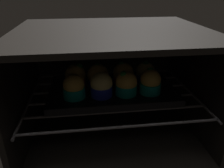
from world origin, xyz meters
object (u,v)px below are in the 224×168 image
at_px(muffin_row1_col1, 98,76).
at_px(muffin_row1_col3, 145,74).
at_px(baking_tray, 112,91).
at_px(muffin_row1_col0, 76,77).
at_px(muffin_row0_col0, 74,87).
at_px(muffin_row0_col1, 101,86).
at_px(muffin_row0_col3, 150,82).
at_px(muffin_row1_col2, 123,75).
at_px(muffin_row0_col2, 126,84).

bearing_deg(muffin_row1_col1, muffin_row1_col3, 2.16).
distance_m(baking_tray, muffin_row1_col0, 0.13).
distance_m(muffin_row0_col0, muffin_row1_col0, 0.08).
distance_m(muffin_row0_col1, muffin_row0_col3, 0.16).
height_order(muffin_row0_col1, muffin_row1_col0, muffin_row1_col0).
height_order(muffin_row0_col1, muffin_row0_col3, muffin_row0_col3).
xyz_separation_m(muffin_row0_col1, muffin_row0_col3, (0.16, 0.00, 0.00)).
bearing_deg(muffin_row1_col2, baking_tray, -139.61).
bearing_deg(muffin_row1_col3, muffin_row0_col0, -161.44).
bearing_deg(muffin_row0_col0, muffin_row1_col3, 18.56).
distance_m(baking_tray, muffin_row0_col2, 0.07).
distance_m(muffin_row1_col1, muffin_row1_col3, 0.17).
distance_m(muffin_row0_col0, muffin_row0_col3, 0.25).
xyz_separation_m(muffin_row1_col0, muffin_row1_col2, (0.16, 0.00, -0.00)).
bearing_deg(muffin_row0_col0, muffin_row0_col1, 0.31).
height_order(baking_tray, muffin_row0_col0, muffin_row0_col0).
bearing_deg(muffin_row1_col3, muffin_row0_col2, -135.71).
bearing_deg(muffin_row0_col3, baking_tray, 162.87).
xyz_separation_m(muffin_row0_col2, muffin_row0_col3, (0.08, 0.00, 0.00)).
bearing_deg(muffin_row0_col0, muffin_row0_col3, 0.50).
height_order(muffin_row1_col2, muffin_row1_col3, muffin_row1_col2).
distance_m(muffin_row0_col1, muffin_row0_col2, 0.08).
height_order(baking_tray, muffin_row1_col1, muffin_row1_col1).
bearing_deg(baking_tray, muffin_row0_col1, -134.70).
height_order(baking_tray, muffin_row1_col0, muffin_row1_col0).
bearing_deg(muffin_row0_col0, muffin_row1_col0, 87.12).
height_order(muffin_row0_col0, muffin_row0_col3, muffin_row0_col3).
relative_size(muffin_row0_col2, muffin_row1_col1, 1.01).
relative_size(muffin_row0_col3, muffin_row1_col1, 1.03).
relative_size(muffin_row1_col2, muffin_row1_col3, 1.03).
distance_m(muffin_row0_col0, muffin_row1_col3, 0.26).
height_order(muffin_row0_col0, muffin_row1_col1, muffin_row1_col1).
bearing_deg(muffin_row0_col1, muffin_row0_col0, -179.69).
relative_size(muffin_row0_col1, muffin_row0_col3, 0.94).
distance_m(muffin_row1_col0, muffin_row1_col2, 0.16).
bearing_deg(muffin_row1_col0, baking_tray, -17.28).
distance_m(muffin_row0_col0, muffin_row0_col1, 0.09).
height_order(muffin_row0_col3, muffin_row1_col0, same).
xyz_separation_m(muffin_row0_col2, muffin_row1_col2, (0.00, 0.08, 0.00)).
height_order(muffin_row0_col1, muffin_row0_col2, muffin_row0_col2).
distance_m(baking_tray, muffin_row1_col2, 0.07).
bearing_deg(muffin_row0_col2, muffin_row0_col3, 1.11).
relative_size(baking_tray, muffin_row0_col0, 5.35).
bearing_deg(muffin_row1_col0, muffin_row0_col3, -17.21).
height_order(muffin_row0_col1, muffin_row1_col2, muffin_row1_col2).
relative_size(muffin_row0_col3, muffin_row1_col0, 0.99).
height_order(muffin_row0_col1, muffin_row1_col1, muffin_row1_col1).
height_order(muffin_row0_col3, muffin_row1_col1, muffin_row0_col3).
xyz_separation_m(muffin_row1_col2, muffin_row1_col3, (0.08, 0.01, -0.00)).
bearing_deg(muffin_row0_col2, muffin_row0_col1, -179.92).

